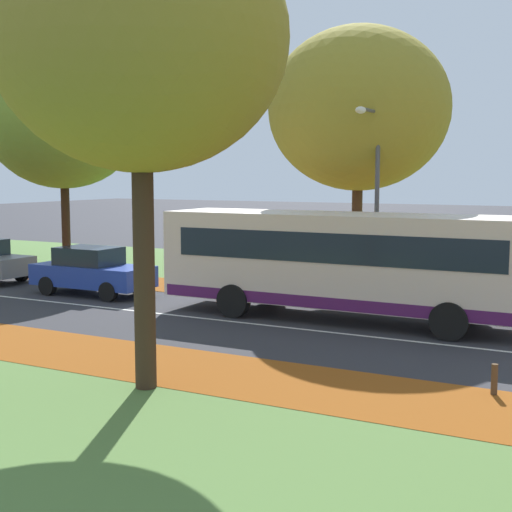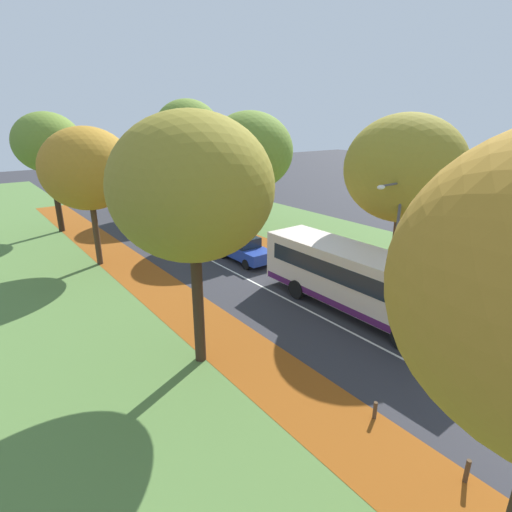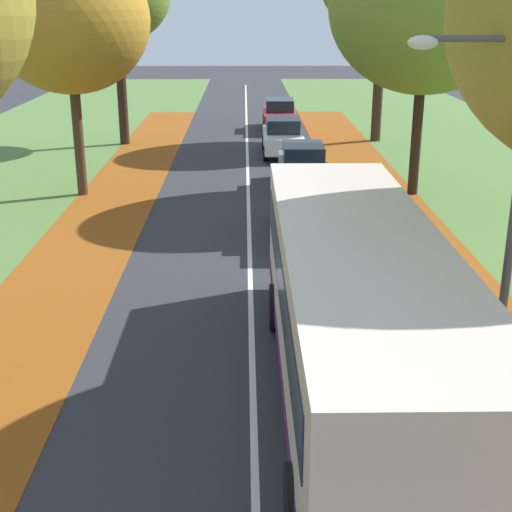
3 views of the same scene
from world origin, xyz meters
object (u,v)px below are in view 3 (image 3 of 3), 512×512
at_px(car_blue_lead, 307,210).
at_px(car_grey_following, 303,167).
at_px(car_white_third_in_line, 283,136).
at_px(streetlamp_right, 496,188).
at_px(tree_right_mid, 426,5).
at_px(tree_left_mid, 69,20).
at_px(bus, 358,308).
at_px(car_red_fourth_in_line, 280,115).

distance_m(car_blue_lead, car_grey_following, 5.78).
height_order(car_blue_lead, car_grey_following, same).
bearing_deg(car_white_third_in_line, streetlamp_right, -84.40).
bearing_deg(car_blue_lead, streetlamp_right, -77.67).
bearing_deg(tree_right_mid, tree_left_mid, 179.48).
bearing_deg(bus, car_white_third_in_line, 90.33).
height_order(streetlamp_right, car_blue_lead, streetlamp_right).
bearing_deg(bus, car_red_fourth_in_line, 89.88).
bearing_deg(car_red_fourth_in_line, streetlamp_right, -86.11).
height_order(tree_left_mid, car_white_third_in_line, tree_left_mid).
relative_size(tree_left_mid, streetlamp_right, 1.38).
height_order(car_blue_lead, car_red_fourth_in_line, same).
bearing_deg(car_grey_following, streetlamp_right, -83.60).
bearing_deg(car_blue_lead, tree_left_mid, 146.14).
bearing_deg(car_white_third_in_line, tree_right_mid, -59.25).
height_order(tree_right_mid, car_blue_lead, tree_right_mid).
xyz_separation_m(car_grey_following, car_red_fourth_in_line, (-0.23, 13.08, 0.00)).
bearing_deg(tree_right_mid, car_white_third_in_line, 120.75).
bearing_deg(streetlamp_right, tree_right_mid, 81.27).
xyz_separation_m(tree_left_mid, tree_right_mid, (11.70, -0.11, 0.46)).
height_order(tree_left_mid, streetlamp_right, tree_left_mid).
xyz_separation_m(streetlamp_right, car_grey_following, (-1.68, 14.96, -2.92)).
xyz_separation_m(car_grey_following, car_white_third_in_line, (-0.41, 6.33, 0.00)).
relative_size(tree_right_mid, car_grey_following, 2.18).
height_order(tree_left_mid, car_blue_lead, tree_left_mid).
distance_m(car_white_third_in_line, car_red_fourth_in_line, 6.75).
relative_size(bus, car_white_third_in_line, 2.47).
distance_m(streetlamp_right, car_blue_lead, 9.86).
height_order(tree_left_mid, car_red_fourth_in_line, tree_left_mid).
bearing_deg(tree_right_mid, car_blue_lead, -130.22).
height_order(tree_left_mid, tree_right_mid, tree_right_mid).
relative_size(car_blue_lead, car_grey_following, 0.99).
xyz_separation_m(car_white_third_in_line, car_red_fourth_in_line, (0.18, 6.75, 0.00)).
bearing_deg(tree_left_mid, bus, -61.73).
bearing_deg(car_grey_following, tree_right_mid, -12.09).
bearing_deg(car_blue_lead, bus, -89.71).
height_order(bus, car_blue_lead, bus).
bearing_deg(bus, car_grey_following, 88.89).
height_order(bus, car_grey_following, bus).
distance_m(car_blue_lead, car_white_third_in_line, 12.10).
height_order(car_blue_lead, car_white_third_in_line, same).
xyz_separation_m(bus, car_red_fourth_in_line, (0.06, 27.88, -0.89)).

